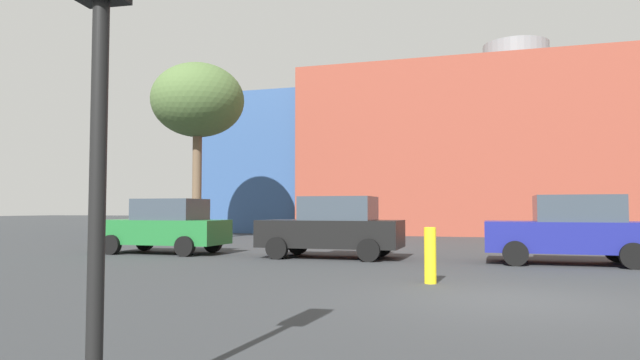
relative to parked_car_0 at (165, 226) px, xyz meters
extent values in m
plane|color=#2D3033|center=(10.73, -6.70, -0.91)|extent=(200.00, 200.00, 0.00)
cube|color=brown|center=(12.17, 20.41, 4.03)|extent=(25.23, 12.25, 9.87)
cube|color=#2D4C7F|center=(-3.70, 20.41, 3.50)|extent=(6.51, 11.02, 8.82)
cylinder|color=slate|center=(12.17, 20.41, 9.96)|extent=(4.00, 4.00, 2.00)
cube|color=#1E662D|center=(-0.07, 0.00, -0.19)|extent=(4.21, 1.80, 0.80)
cube|color=#333D47|center=(0.18, 0.00, 0.57)|extent=(2.11, 1.60, 0.70)
cylinder|color=black|center=(-1.42, -0.92, -0.59)|extent=(0.64, 0.22, 0.64)
cylinder|color=black|center=(-1.42, 0.92, -0.59)|extent=(0.64, 0.22, 0.64)
cylinder|color=black|center=(1.29, -0.92, -0.59)|extent=(0.64, 0.22, 0.64)
cylinder|color=black|center=(1.29, 0.92, -0.59)|extent=(0.64, 0.22, 0.64)
cube|color=black|center=(5.76, 0.00, -0.17)|extent=(4.30, 1.84, 0.82)
cube|color=#333D47|center=(6.02, 0.00, 0.60)|extent=(2.15, 1.64, 0.72)
cylinder|color=black|center=(4.38, -0.94, -0.58)|extent=(0.66, 0.23, 0.66)
cylinder|color=black|center=(4.38, 0.94, -0.58)|extent=(0.66, 0.23, 0.66)
cylinder|color=black|center=(7.15, -0.94, -0.58)|extent=(0.66, 0.23, 0.66)
cylinder|color=black|center=(7.15, 0.94, -0.58)|extent=(0.66, 0.23, 0.66)
cube|color=navy|center=(12.44, 0.00, -0.17)|extent=(4.30, 1.84, 0.82)
cube|color=#333D47|center=(12.69, 0.00, 0.60)|extent=(2.15, 1.64, 0.72)
cylinder|color=black|center=(11.06, -0.94, -0.58)|extent=(0.65, 0.23, 0.65)
cylinder|color=black|center=(11.06, 0.94, -0.58)|extent=(0.65, 0.23, 0.65)
cylinder|color=black|center=(13.82, -0.94, -0.58)|extent=(0.65, 0.23, 0.65)
cylinder|color=black|center=(13.82, 0.94, -0.58)|extent=(0.65, 0.23, 0.65)
cylinder|color=black|center=(7.72, -13.06, 0.60)|extent=(0.12, 0.12, 3.01)
cylinder|color=brown|center=(-3.28, 7.89, 1.90)|extent=(0.45, 0.45, 5.61)
ellipsoid|color=#476033|center=(-3.28, 7.89, 5.95)|extent=(4.55, 4.55, 3.64)
cylinder|color=yellow|center=(9.27, -5.07, -0.35)|extent=(0.24, 0.24, 1.12)
camera|label=1|loc=(10.42, -16.43, 0.58)|focal=31.29mm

